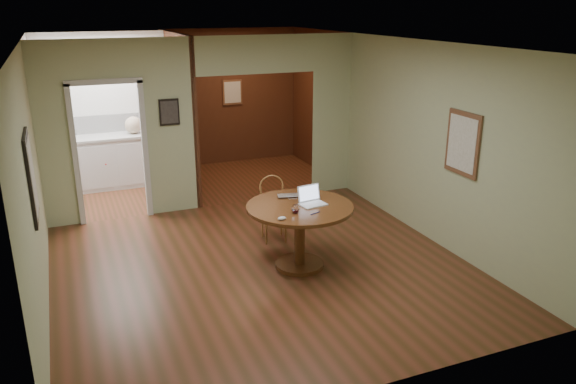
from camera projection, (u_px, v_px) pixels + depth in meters
name	position (u px, v px, depth m)	size (l,w,h in m)	color
floor	(264.00, 269.00, 7.02)	(5.00, 5.00, 0.00)	#4A2D15
room_shell	(171.00, 124.00, 9.16)	(5.20, 7.50, 5.00)	silver
dining_table	(300.00, 222.00, 6.91)	(1.31, 1.31, 0.82)	#622F18
chair	(273.00, 204.00, 7.81)	(0.44, 0.44, 0.91)	#9F6338
open_laptop	(311.00, 199.00, 6.89)	(0.34, 0.31, 0.22)	white
closed_laptop	(292.00, 197.00, 7.09)	(0.35, 0.23, 0.03)	#ABAAAF
mouse	(282.00, 218.00, 6.37)	(0.10, 0.06, 0.04)	white
wine_glass	(295.00, 209.00, 6.57)	(0.10, 0.10, 0.11)	white
pen	(315.00, 213.00, 6.58)	(0.01, 0.01, 0.14)	#0C1C55
kitchen_cabinet	(113.00, 161.00, 10.07)	(2.06, 0.60, 0.94)	silver
grocery_bag	(133.00, 125.00, 10.01)	(0.31, 0.26, 0.31)	tan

